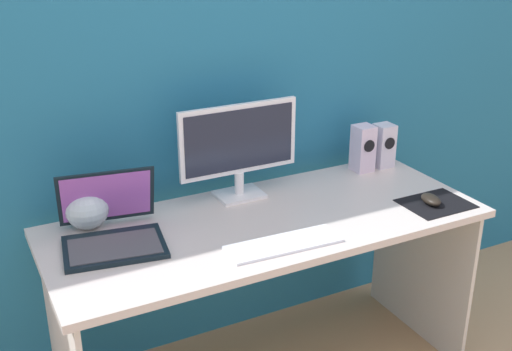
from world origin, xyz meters
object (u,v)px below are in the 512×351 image
Objects in this scene: speaker_right at (384,146)px; mouse at (431,200)px; laptop at (112,230)px; monitor at (239,146)px; keyboard_external at (284,244)px; fishbowl at (87,208)px; speaker_near_monitor at (363,148)px.

speaker_right reaches higher than mouse.
monitor is at bearing 15.09° from laptop.
speaker_right reaches higher than keyboard_external.
mouse is (1.19, -0.40, -0.05)m from fishbowl.
fishbowl is at bearing 106.64° from laptop.
monitor is 3.13× the size of fishbowl.
speaker_near_monitor is 0.76m from keyboard_external.
speaker_right is at bearing 0.24° from monitor.
mouse is (0.65, 0.03, 0.02)m from keyboard_external.
mouse is (0.61, -0.40, -0.18)m from monitor.
laptop is at bearing -172.43° from speaker_near_monitor.
fishbowl is 0.70m from keyboard_external.
mouse is at bearing -33.48° from monitor.
laptop reaches higher than speaker_right.
speaker_right is at bearing 33.12° from keyboard_external.
laptop is at bearing 153.33° from keyboard_external.
speaker_near_monitor is 0.51× the size of keyboard_external.
speaker_right is 1.89× the size of mouse.
speaker_near_monitor is (-0.11, 0.00, 0.01)m from speaker_right.
laptop is 0.96× the size of keyboard_external.
laptop is 0.57m from keyboard_external.
mouse is (0.03, -0.40, -0.08)m from speaker_near_monitor.
laptop is (-1.23, -0.15, -0.05)m from speaker_right.
mouse is at bearing 5.00° from keyboard_external.
keyboard_external is at bearing -29.44° from laptop.
speaker_near_monitor is at bearing 7.57° from laptop.
fishbowl is (-1.17, 0.00, -0.03)m from speaker_near_monitor.
speaker_right is (0.69, 0.00, -0.11)m from monitor.
speaker_right is 0.86m from keyboard_external.
speaker_right is 0.42m from mouse.
monitor is 0.47m from keyboard_external.
monitor reaches higher than speaker_near_monitor.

